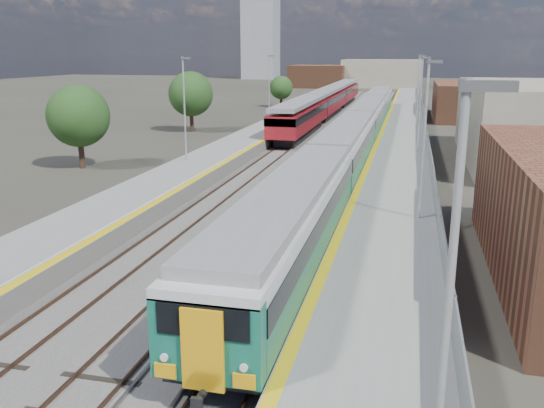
% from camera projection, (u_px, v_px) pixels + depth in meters
% --- Properties ---
extents(ground, '(320.00, 320.00, 0.00)m').
position_uv_depth(ground, '(346.00, 146.00, 56.01)').
color(ground, '#47443A').
rests_on(ground, ground).
extents(ballast_bed, '(10.50, 155.00, 0.06)m').
position_uv_depth(ballast_bed, '(327.00, 141.00, 58.86)').
color(ballast_bed, '#565451').
rests_on(ballast_bed, ground).
extents(tracks, '(8.96, 160.00, 0.17)m').
position_uv_depth(tracks, '(335.00, 138.00, 60.28)').
color(tracks, '#4C3323').
rests_on(tracks, ground).
extents(platform_right, '(4.70, 155.00, 8.52)m').
position_uv_depth(platform_right, '(403.00, 139.00, 57.02)').
color(platform_right, slate).
rests_on(platform_right, ground).
extents(platform_left, '(4.30, 155.00, 8.52)m').
position_uv_depth(platform_left, '(263.00, 134.00, 60.26)').
color(platform_left, slate).
rests_on(platform_left, ground).
extents(buildings, '(72.00, 185.50, 40.00)m').
position_uv_depth(buildings, '(314.00, 44.00, 140.65)').
color(buildings, brown).
rests_on(buildings, ground).
extents(green_train, '(2.88, 80.10, 3.17)m').
position_uv_depth(green_train, '(359.00, 129.00, 51.17)').
color(green_train, black).
rests_on(green_train, ground).
extents(red_train, '(2.99, 60.56, 3.77)m').
position_uv_depth(red_train, '(328.00, 101.00, 80.33)').
color(red_train, black).
rests_on(red_train, ground).
extents(tree_a, '(4.78, 4.78, 6.48)m').
position_uv_depth(tree_a, '(78.00, 116.00, 44.21)').
color(tree_a, '#382619').
rests_on(tree_a, ground).
extents(tree_b, '(5.01, 5.01, 6.79)m').
position_uv_depth(tree_b, '(191.00, 94.00, 64.78)').
color(tree_b, '#382619').
rests_on(tree_b, ground).
extents(tree_c, '(3.76, 3.76, 5.09)m').
position_uv_depth(tree_c, '(281.00, 88.00, 94.13)').
color(tree_c, '#382619').
rests_on(tree_c, ground).
extents(tree_d, '(4.21, 4.21, 5.70)m').
position_uv_depth(tree_d, '(531.00, 96.00, 71.78)').
color(tree_d, '#382619').
rests_on(tree_d, ground).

